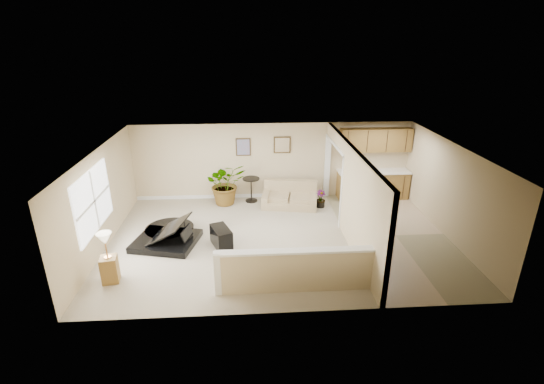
{
  "coord_description": "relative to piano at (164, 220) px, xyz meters",
  "views": [
    {
      "loc": [
        -0.83,
        -9.28,
        5.08
      ],
      "look_at": [
        -0.2,
        0.4,
        1.2
      ],
      "focal_mm": 26.0,
      "sensor_mm": 36.0,
      "label": 1
    }
  ],
  "objects": [
    {
      "name": "wall_art_left",
      "position": [
        2.08,
        2.88,
        1.14
      ],
      "size": [
        0.48,
        0.04,
        0.58
      ],
      "color": "#3E2E16",
      "rests_on": "back_wall"
    },
    {
      "name": "palm_plant",
      "position": [
        1.5,
        2.43,
        0.06
      ],
      "size": [
        1.49,
        1.38,
        1.38
      ],
      "color": "black",
      "rests_on": "floor"
    },
    {
      "name": "accent_table",
      "position": [
        2.31,
        2.56,
        -0.1
      ],
      "size": [
        0.55,
        0.55,
        0.8
      ],
      "color": "black",
      "rests_on": "floor"
    },
    {
      "name": "pony_half_wall",
      "position": [
        3.11,
        -2.39,
        -0.09
      ],
      "size": [
        3.42,
        0.22,
        1.0
      ],
      "color": "#C7B187",
      "rests_on": "floor"
    },
    {
      "name": "left_wall",
      "position": [
        -1.47,
        -0.09,
        0.64
      ],
      "size": [
        0.04,
        6.0,
        2.5
      ],
      "primitive_type": "cube",
      "color": "#C7B187",
      "rests_on": "floor"
    },
    {
      "name": "ceiling",
      "position": [
        3.03,
        -0.09,
        1.89
      ],
      "size": [
        9.0,
        6.0,
        0.04
      ],
      "primitive_type": "cube",
      "color": "silver",
      "rests_on": "back_wall"
    },
    {
      "name": "front_wall",
      "position": [
        3.03,
        -3.09,
        0.64
      ],
      "size": [
        9.0,
        0.04,
        2.5
      ],
      "primitive_type": "cube",
      "color": "#C7B187",
      "rests_on": "floor"
    },
    {
      "name": "wall_mirror",
      "position": [
        3.33,
        2.88,
        1.19
      ],
      "size": [
        0.55,
        0.04,
        0.55
      ],
      "color": "#3E2E16",
      "rests_on": "back_wall"
    },
    {
      "name": "kitchen_vinyl",
      "position": [
        6.18,
        -0.09,
        -0.61
      ],
      "size": [
        2.7,
        6.0,
        0.01
      ],
      "primitive_type": "cube",
      "color": "tan",
      "rests_on": "floor"
    },
    {
      "name": "loveseat",
      "position": [
        3.52,
        2.16,
        -0.24
      ],
      "size": [
        1.87,
        1.25,
        0.98
      ],
      "rotation": [
        0.0,
        0.0,
        -0.17
      ],
      "color": "tan",
      "rests_on": "floor"
    },
    {
      "name": "piano",
      "position": [
        0.0,
        0.0,
        0.0
      ],
      "size": [
        2.06,
        2.07,
        1.47
      ],
      "rotation": [
        0.0,
        0.0,
        -0.23
      ],
      "color": "black",
      "rests_on": "floor"
    },
    {
      "name": "small_plant",
      "position": [
        4.48,
        1.96,
        -0.38
      ],
      "size": [
        0.36,
        0.36,
        0.55
      ],
      "color": "black",
      "rests_on": "floor"
    },
    {
      "name": "left_window",
      "position": [
        -1.45,
        -0.59,
        0.84
      ],
      "size": [
        0.05,
        2.15,
        1.45
      ],
      "primitive_type": "cube",
      "color": "white",
      "rests_on": "left_wall"
    },
    {
      "name": "back_wall",
      "position": [
        3.03,
        2.91,
        0.64
      ],
      "size": [
        9.0,
        0.04,
        2.5
      ],
      "primitive_type": "cube",
      "color": "#C7B187",
      "rests_on": "floor"
    },
    {
      "name": "piano_bench",
      "position": [
        1.49,
        -0.35,
        -0.36
      ],
      "size": [
        0.64,
        0.85,
        0.51
      ],
      "primitive_type": "cube",
      "rotation": [
        0.0,
        0.0,
        0.38
      ],
      "color": "black",
      "rests_on": "floor"
    },
    {
      "name": "interior_partition",
      "position": [
        4.83,
        0.16,
        0.61
      ],
      "size": [
        0.18,
        5.99,
        2.5
      ],
      "color": "#C7B187",
      "rests_on": "floor"
    },
    {
      "name": "floor",
      "position": [
        3.03,
        -0.09,
        -0.61
      ],
      "size": [
        9.0,
        9.0,
        0.0
      ],
      "primitive_type": "plane",
      "color": "tan",
      "rests_on": "ground"
    },
    {
      "name": "right_wall",
      "position": [
        7.53,
        -0.09,
        0.64
      ],
      "size": [
        0.04,
        6.0,
        2.5
      ],
      "primitive_type": "cube",
      "color": "#C7B187",
      "rests_on": "floor"
    },
    {
      "name": "kitchen_cabinets",
      "position": [
        6.22,
        2.64,
        0.26
      ],
      "size": [
        2.36,
        0.65,
        2.33
      ],
      "color": "olive",
      "rests_on": "floor"
    },
    {
      "name": "lamp_stand",
      "position": [
        -0.87,
        -1.77,
        -0.11
      ],
      "size": [
        0.4,
        0.4,
        1.19
      ],
      "color": "olive",
      "rests_on": "floor"
    }
  ]
}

